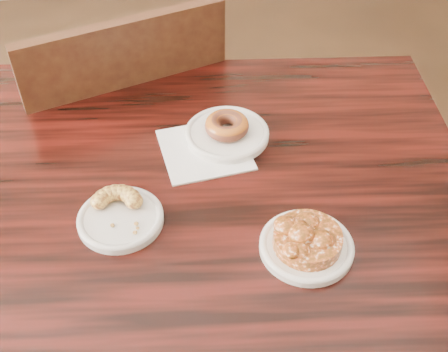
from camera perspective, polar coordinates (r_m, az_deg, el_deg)
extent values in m
cube|color=black|center=(1.27, -1.42, -15.54)|extent=(1.12, 1.12, 0.75)
cube|color=white|center=(1.08, -1.96, 2.70)|extent=(0.18, 0.18, 0.00)
cylinder|color=white|center=(1.11, 0.29, 4.29)|extent=(0.17, 0.17, 0.01)
cylinder|color=silver|center=(0.97, -10.46, -4.33)|extent=(0.15, 0.15, 0.01)
cylinder|color=white|center=(0.92, 8.36, -7.12)|extent=(0.15, 0.15, 0.01)
torus|color=brown|center=(1.09, 0.30, 5.15)|extent=(0.09, 0.09, 0.03)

